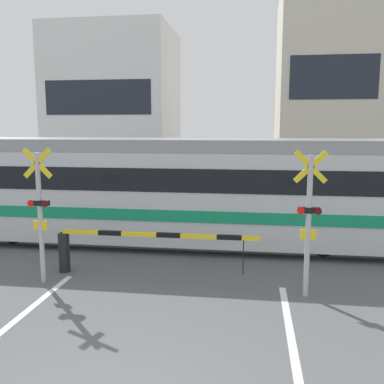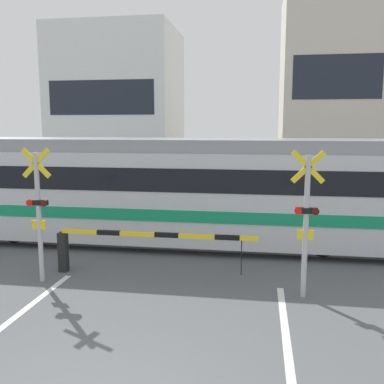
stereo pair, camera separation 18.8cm
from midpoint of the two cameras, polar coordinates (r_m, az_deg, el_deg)
rail_track_near at (r=12.38m, az=-0.88°, el=-7.62°), size 50.00×0.10×0.08m
rail_track_far at (r=13.75m, az=0.07°, el=-5.95°), size 50.00×0.10×0.08m
commuter_train at (r=12.87m, az=-4.09°, el=0.54°), size 14.76×2.71×3.17m
crossing_barrier_near at (r=10.37m, az=-9.91°, el=-6.64°), size 4.81×0.20×1.07m
crossing_barrier_far at (r=15.72m, az=5.88°, el=-1.28°), size 4.81×0.20×1.07m
crossing_signal_left at (r=10.19m, az=-20.13°, el=-2.20°), size 0.68×0.15×3.07m
crossing_signal_right at (r=9.05m, az=14.71°, el=-3.29°), size 0.68×0.15×3.07m
pedestrian at (r=19.26m, az=2.28°, el=1.36°), size 0.38×0.24×1.80m
building_left_of_street at (r=26.83m, az=-10.41°, el=10.93°), size 7.02×5.93×9.21m
building_right_of_street at (r=25.78m, az=16.96°, el=12.55°), size 5.10×5.93×10.79m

